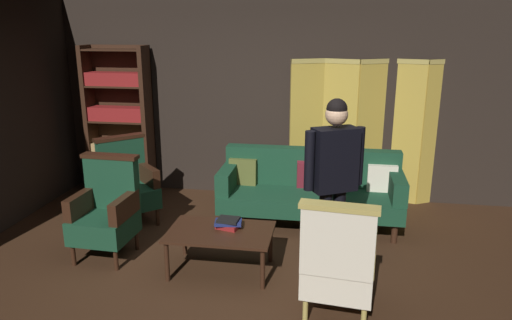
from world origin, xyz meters
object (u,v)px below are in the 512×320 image
at_px(coffee_table, 220,235).
at_px(folding_screen, 371,130).
at_px(armchair_wing_left, 128,183).
at_px(standing_figure, 334,173).
at_px(velvet_couch, 310,187).
at_px(armchair_wing_right, 106,210).
at_px(bookshelf, 119,118).
at_px(armchair_gilt_accent, 338,262).
at_px(book_red_leather, 228,226).
at_px(book_navy_cloth, 228,222).
at_px(book_black_cloth, 228,220).

bearing_deg(coffee_table, folding_screen, 55.17).
distance_m(armchair_wing_left, standing_figure, 2.63).
bearing_deg(standing_figure, velvet_couch, 101.98).
relative_size(coffee_table, armchair_wing_right, 0.96).
bearing_deg(armchair_wing_right, bookshelf, 109.69).
bearing_deg(armchair_wing_right, coffee_table, -7.00).
height_order(armchair_wing_left, armchair_wing_right, same).
bearing_deg(folding_screen, coffee_table, -124.83).
relative_size(coffee_table, armchair_wing_left, 0.96).
height_order(coffee_table, armchair_wing_right, armchair_wing_right).
bearing_deg(armchair_wing_right, velvet_couch, 29.92).
height_order(folding_screen, armchair_gilt_accent, folding_screen).
distance_m(velvet_couch, standing_figure, 1.36).
bearing_deg(book_red_leather, coffee_table, -127.58).
xyz_separation_m(coffee_table, standing_figure, (1.05, 0.10, 0.65)).
distance_m(armchair_wing_left, book_red_leather, 1.70).
height_order(armchair_wing_left, book_navy_cloth, armchair_wing_left).
relative_size(armchair_wing_right, standing_figure, 0.61).
relative_size(armchair_wing_right, book_navy_cloth, 4.05).
bearing_deg(coffee_table, standing_figure, 5.57).
xyz_separation_m(standing_figure, book_navy_cloth, (-0.99, -0.02, -0.55)).
bearing_deg(folding_screen, armchair_gilt_accent, -98.49).
distance_m(folding_screen, bookshelf, 3.44).
xyz_separation_m(velvet_couch, armchair_wing_left, (-2.16, -0.32, 0.04)).
bearing_deg(armchair_wing_left, coffee_table, -36.04).
xyz_separation_m(armchair_wing_left, book_navy_cloth, (1.43, -0.92, -0.01)).
bearing_deg(book_black_cloth, folding_screen, 55.27).
bearing_deg(velvet_couch, armchair_gilt_accent, -80.38).
xyz_separation_m(armchair_wing_left, book_red_leather, (1.43, -0.92, -0.05)).
height_order(armchair_gilt_accent, armchair_wing_left, same).
bearing_deg(book_navy_cloth, folding_screen, 55.27).
xyz_separation_m(bookshelf, book_red_leather, (1.97, -1.98, -0.63)).
xyz_separation_m(standing_figure, book_red_leather, (-0.99, -0.02, -0.58)).
relative_size(armchair_gilt_accent, standing_figure, 0.61).
bearing_deg(book_red_leather, armchair_wing_right, 176.82).
xyz_separation_m(coffee_table, book_black_cloth, (0.06, 0.08, 0.13)).
relative_size(armchair_wing_right, book_black_cloth, 5.14).
distance_m(velvet_couch, coffee_table, 1.53).
xyz_separation_m(velvet_couch, book_black_cloth, (-0.73, -1.23, 0.05)).
distance_m(armchair_gilt_accent, armchair_wing_left, 2.94).
distance_m(folding_screen, book_navy_cloth, 2.61).
relative_size(bookshelf, standing_figure, 1.20).
relative_size(velvet_couch, armchair_wing_right, 2.04).
height_order(velvet_couch, armchair_wing_left, armchair_wing_left).
relative_size(armchair_gilt_accent, armchair_wing_left, 1.00).
relative_size(bookshelf, velvet_couch, 0.97).
bearing_deg(folding_screen, book_navy_cloth, -124.73).
bearing_deg(armchair_wing_right, book_black_cloth, -3.18).
distance_m(bookshelf, standing_figure, 3.54).
height_order(folding_screen, armchair_wing_left, folding_screen).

